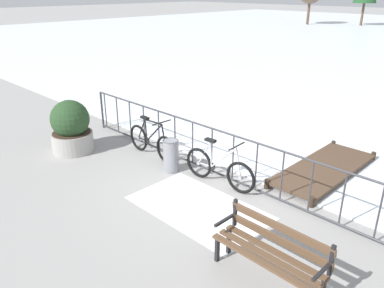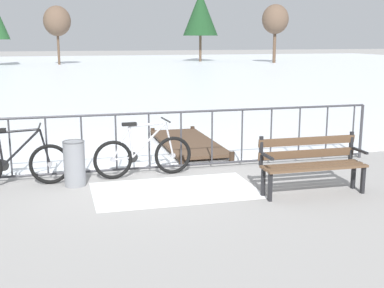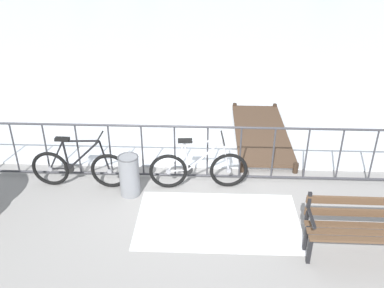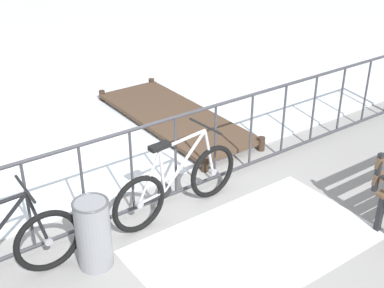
{
  "view_description": "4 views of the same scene",
  "coord_description": "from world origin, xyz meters",
  "px_view_note": "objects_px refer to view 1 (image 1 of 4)",
  "views": [
    {
      "loc": [
        4.65,
        -5.57,
        3.76
      ],
      "look_at": [
        -0.43,
        -0.45,
        0.79
      ],
      "focal_mm": 35.62,
      "sensor_mm": 36.0,
      "label": 1
    },
    {
      "loc": [
        -1.23,
        -8.61,
        2.35
      ],
      "look_at": [
        1.01,
        -0.2,
        0.51
      ],
      "focal_mm": 47.56,
      "sensor_mm": 36.0,
      "label": 2
    },
    {
      "loc": [
        0.29,
        -6.43,
        4.08
      ],
      "look_at": [
        0.0,
        0.36,
        0.53
      ],
      "focal_mm": 38.97,
      "sensor_mm": 36.0,
      "label": 3
    },
    {
      "loc": [
        -2.56,
        -4.26,
        3.36
      ],
      "look_at": [
        0.42,
        -0.13,
        0.73
      ],
      "focal_mm": 47.68,
      "sensor_mm": 36.0,
      "label": 4
    }
  ],
  "objects_px": {
    "bicycle_near_railing": "(219,168)",
    "bicycle_second": "(152,142)",
    "planter_with_shrub": "(71,128)",
    "park_bench": "(271,248)",
    "trash_bin": "(171,155)"
  },
  "relations": [
    {
      "from": "bicycle_second",
      "to": "trash_bin",
      "type": "relative_size",
      "value": 2.34
    },
    {
      "from": "bicycle_near_railing",
      "to": "trash_bin",
      "type": "bearing_deg",
      "value": -167.16
    },
    {
      "from": "park_bench",
      "to": "trash_bin",
      "type": "height_order",
      "value": "park_bench"
    },
    {
      "from": "park_bench",
      "to": "bicycle_near_railing",
      "type": "bearing_deg",
      "value": 145.57
    },
    {
      "from": "bicycle_second",
      "to": "park_bench",
      "type": "bearing_deg",
      "value": -19.28
    },
    {
      "from": "park_bench",
      "to": "planter_with_shrub",
      "type": "relative_size",
      "value": 1.24
    },
    {
      "from": "planter_with_shrub",
      "to": "trash_bin",
      "type": "relative_size",
      "value": 1.76
    },
    {
      "from": "bicycle_near_railing",
      "to": "planter_with_shrub",
      "type": "relative_size",
      "value": 1.32
    },
    {
      "from": "bicycle_second",
      "to": "bicycle_near_railing",
      "type": "bearing_deg",
      "value": 1.49
    },
    {
      "from": "park_bench",
      "to": "planter_with_shrub",
      "type": "xyz_separation_m",
      "value": [
        -6.02,
        0.37,
        0.09
      ]
    },
    {
      "from": "park_bench",
      "to": "planter_with_shrub",
      "type": "distance_m",
      "value": 6.03
    },
    {
      "from": "bicycle_near_railing",
      "to": "park_bench",
      "type": "height_order",
      "value": "bicycle_near_railing"
    },
    {
      "from": "planter_with_shrub",
      "to": "park_bench",
      "type": "bearing_deg",
      "value": -3.51
    },
    {
      "from": "park_bench",
      "to": "planter_with_shrub",
      "type": "height_order",
      "value": "planter_with_shrub"
    },
    {
      "from": "bicycle_near_railing",
      "to": "bicycle_second",
      "type": "distance_m",
      "value": 2.06
    }
  ]
}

